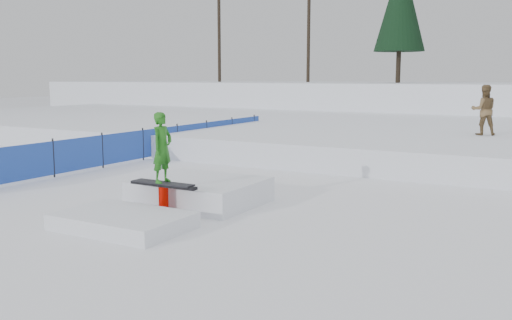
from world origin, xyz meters
The scene contains 6 objects.
ground centered at (0.00, 0.00, 0.00)m, with size 120.00×120.00×0.00m, color white.
snow_berm centered at (0.00, 30.00, 1.20)m, with size 60.00×14.00×2.40m, color white.
snow_midrise centered at (0.00, 16.00, 0.40)m, with size 50.00×18.00×0.80m, color white.
safety_fence centered at (-6.50, 6.60, 0.55)m, with size 0.05×16.00×1.10m.
walker_olive centered at (3.42, 12.83, 1.67)m, with size 0.84×0.66×1.74m, color brown.
jib_rail_feature centered at (-0.99, 1.37, 0.30)m, with size 2.60×4.40×2.11m.
Camera 1 is at (6.26, -8.19, 2.82)m, focal length 40.00 mm.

